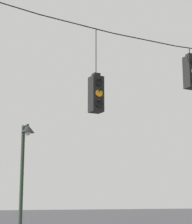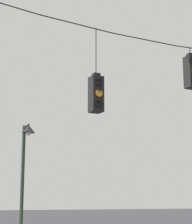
# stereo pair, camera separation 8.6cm
# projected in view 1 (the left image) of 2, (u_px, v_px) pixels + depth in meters

# --- Properties ---
(span_wire) EXTENTS (15.93, 0.03, 0.68)m
(span_wire) POSITION_uv_depth(u_px,v_px,m) (145.00, 33.00, 13.28)
(span_wire) COLOR black
(traffic_light_near_left_pole) EXTENTS (0.34, 0.46, 2.43)m
(traffic_light_near_left_pole) POSITION_uv_depth(u_px,v_px,m) (96.00, 94.00, 12.07)
(traffic_light_near_left_pole) COLOR black
(traffic_light_over_intersection) EXTENTS (0.34, 0.46, 1.33)m
(traffic_light_over_intersection) POSITION_uv_depth(u_px,v_px,m) (190.00, 72.00, 13.83)
(traffic_light_over_intersection) COLOR black
(street_lamp) EXTENTS (0.43, 0.74, 4.53)m
(street_lamp) POSITION_uv_depth(u_px,v_px,m) (24.00, 164.00, 14.30)
(street_lamp) COLOR #233323
(street_lamp) RESTS_ON ground_plane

